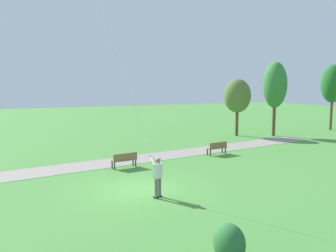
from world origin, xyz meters
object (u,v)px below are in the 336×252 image
Objects in this scene: person_kite_flyer at (157,173)px; park_bench_near_walkway at (124,159)px; lakeside_shrub at (229,243)px; park_bench_far_walkway at (217,147)px; tree_lakeside_near at (275,85)px; tree_behind_path at (237,96)px; tree_treeline_right at (333,84)px.

park_bench_near_walkway is at bearing 176.18° from person_kite_flyer.
person_kite_flyer reaches higher than lakeside_shrub.
lakeside_shrub reaches higher than park_bench_near_walkway.
park_bench_far_walkway is at bearing 148.59° from lakeside_shrub.
tree_lakeside_near is at bearing 119.20° from park_bench_far_walkway.
person_kite_flyer is at bearing -47.22° from park_bench_far_walkway.
park_bench_far_walkway is 11.73m from tree_lakeside_near.
tree_treeline_right is at bearing 87.23° from tree_behind_path.
tree_behind_path reaches higher than lakeside_shrub.
tree_lakeside_near is 1.00× the size of tree_treeline_right.
park_bench_far_walkway is at bearing -70.75° from tree_treeline_right.
lakeside_shrub reaches higher than park_bench_far_walkway.
person_kite_flyer is at bearing -62.76° from tree_treeline_right.
tree_lakeside_near is 25.28m from lakeside_shrub.
tree_behind_path reaches higher than park_bench_far_walkway.
tree_behind_path is (-6.88, 6.53, 3.17)m from park_bench_far_walkway.
park_bench_near_walkway is 1.44× the size of lakeside_shrub.
person_kite_flyer is at bearing -45.42° from tree_behind_path.
park_bench_far_walkway is 0.23× the size of tree_lakeside_near.
lakeside_shrub is at bearing -43.87° from tree_lakeside_near.
person_kite_flyer is 21.08m from tree_lakeside_near.
park_bench_near_walkway is 26.42m from tree_treeline_right.
tree_behind_path is at bearing 134.58° from person_kite_flyer.
person_kite_flyer reaches higher than park_bench_near_walkway.
park_bench_near_walkway is 15.94m from tree_behind_path.
tree_behind_path is 0.77× the size of tree_lakeside_near.
tree_treeline_right is at bearing 96.48° from tree_lakeside_near.
tree_behind_path is 4.90× the size of lakeside_shrub.
tree_lakeside_near is at bearing 125.66° from person_kite_flyer.
park_bench_near_walkway is at bearing 176.09° from lakeside_shrub.
person_kite_flyer is 9.96m from park_bench_far_walkway.
park_bench_near_walkway and park_bench_far_walkway have the same top height.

